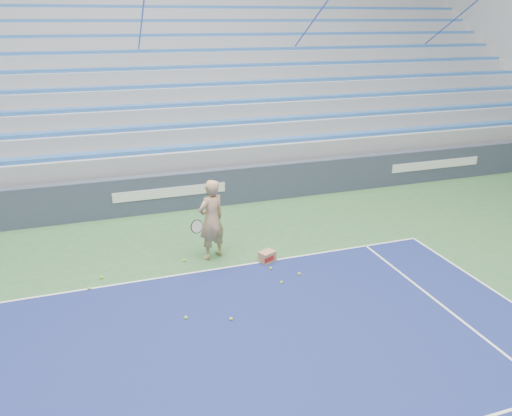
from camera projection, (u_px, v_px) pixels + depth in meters
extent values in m
cube|color=white|center=(201.00, 271.00, 10.96)|extent=(10.97, 0.05, 0.00)
cube|color=#353C50|center=(170.00, 192.00, 14.32)|extent=(30.00, 0.30, 1.10)
cube|color=white|center=(170.00, 192.00, 14.16)|extent=(3.20, 0.02, 0.28)
cube|color=white|center=(436.00, 165.00, 16.86)|extent=(3.40, 0.02, 0.28)
cube|color=#95979D|center=(149.00, 154.00, 18.34)|extent=(30.00, 8.50, 1.10)
cube|color=#95979D|center=(147.00, 133.00, 18.06)|extent=(30.00, 8.50, 0.50)
cube|color=#3164B1|center=(163.00, 149.00, 14.52)|extent=(29.60, 0.42, 0.11)
cube|color=#95979D|center=(145.00, 117.00, 18.26)|extent=(30.00, 7.65, 0.50)
cube|color=#3164B1|center=(158.00, 127.00, 15.10)|extent=(29.60, 0.42, 0.11)
cube|color=#95979D|center=(142.00, 101.00, 18.46)|extent=(30.00, 6.80, 0.50)
cube|color=#3164B1|center=(153.00, 106.00, 15.67)|extent=(29.60, 0.42, 0.11)
cube|color=#95979D|center=(140.00, 86.00, 18.66)|extent=(30.00, 5.95, 0.50)
cube|color=#3164B1|center=(148.00, 86.00, 16.25)|extent=(29.60, 0.42, 0.11)
cube|color=#95979D|center=(137.00, 71.00, 18.85)|extent=(30.00, 5.10, 0.50)
cube|color=#3164B1|center=(144.00, 68.00, 16.82)|extent=(29.60, 0.42, 0.11)
cube|color=#95979D|center=(135.00, 57.00, 19.05)|extent=(30.00, 4.25, 0.50)
cube|color=#3164B1|center=(140.00, 51.00, 17.40)|extent=(29.60, 0.42, 0.11)
cube|color=#95979D|center=(133.00, 43.00, 19.25)|extent=(30.00, 3.40, 0.50)
cube|color=#3164B1|center=(136.00, 35.00, 17.97)|extent=(29.60, 0.42, 0.11)
cube|color=#95979D|center=(131.00, 29.00, 19.45)|extent=(30.00, 2.55, 0.50)
cube|color=#3164B1|center=(132.00, 21.00, 18.55)|extent=(29.60, 0.42, 0.11)
cube|color=#95979D|center=(128.00, 15.00, 19.65)|extent=(30.00, 1.70, 0.50)
cube|color=#3164B1|center=(129.00, 7.00, 19.12)|extent=(29.60, 0.42, 0.11)
cube|color=#95979D|center=(126.00, 2.00, 19.85)|extent=(30.00, 0.85, 0.50)
cube|color=#95979D|center=(491.00, 71.00, 22.00)|extent=(0.30, 8.80, 6.10)
cube|color=#95979D|center=(129.00, 58.00, 21.27)|extent=(31.00, 0.40, 7.30)
cylinder|color=#2E4AA3|center=(140.00, 38.00, 16.91)|extent=(0.05, 8.53, 5.04)
cylinder|color=#2E4AA3|center=(302.00, 36.00, 18.71)|extent=(0.05, 8.53, 5.04)
cylinder|color=#2E4AA3|center=(436.00, 35.00, 20.51)|extent=(0.05, 8.53, 5.04)
imported|color=tan|center=(211.00, 220.00, 11.31)|extent=(0.81, 0.70, 1.89)
cylinder|color=black|center=(199.00, 225.00, 10.99)|extent=(0.12, 0.27, 0.08)
cylinder|color=beige|center=(197.00, 227.00, 10.67)|extent=(0.29, 0.16, 0.28)
torus|color=black|center=(197.00, 227.00, 10.67)|extent=(0.31, 0.18, 0.30)
cube|color=#AD7B54|center=(267.00, 257.00, 11.38)|extent=(0.42, 0.38, 0.26)
cube|color=#B21E19|center=(269.00, 259.00, 11.26)|extent=(0.26, 0.12, 0.12)
sphere|color=#ADDA2C|center=(101.00, 277.00, 10.67)|extent=(0.07, 0.07, 0.07)
sphere|color=#ADDA2C|center=(299.00, 274.00, 10.81)|extent=(0.07, 0.07, 0.07)
sphere|color=#ADDA2C|center=(231.00, 319.00, 9.19)|extent=(0.07, 0.07, 0.07)
sphere|color=#ADDA2C|center=(271.00, 269.00, 11.04)|extent=(0.07, 0.07, 0.07)
sphere|color=#ADDA2C|center=(186.00, 318.00, 9.22)|extent=(0.07, 0.07, 0.07)
sphere|color=#ADDA2C|center=(282.00, 283.00, 10.46)|extent=(0.07, 0.07, 0.07)
sphere|color=#ADDA2C|center=(184.00, 260.00, 11.42)|extent=(0.07, 0.07, 0.07)
sphere|color=#ADDA2C|center=(89.00, 288.00, 10.23)|extent=(0.07, 0.07, 0.07)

